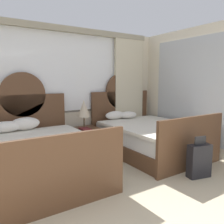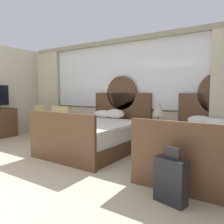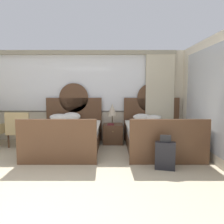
% 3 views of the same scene
% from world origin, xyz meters
% --- Properties ---
extents(wall_back_window, '(6.77, 0.22, 2.70)m').
position_xyz_m(wall_back_window, '(0.00, 4.28, 1.45)').
color(wall_back_window, beige).
rests_on(wall_back_window, ground_plane).
extents(bed_near_window, '(1.66, 2.22, 1.73)m').
position_xyz_m(bed_near_window, '(0.10, 3.17, 0.37)').
color(bed_near_window, brown).
rests_on(bed_near_window, ground_plane).
extents(bed_near_mirror, '(1.66, 2.22, 1.73)m').
position_xyz_m(bed_near_mirror, '(2.43, 3.17, 0.37)').
color(bed_near_mirror, brown).
rests_on(bed_near_mirror, ground_plane).
extents(nightstand_between_beds, '(0.56, 0.59, 0.55)m').
position_xyz_m(nightstand_between_beds, '(1.27, 3.86, 0.28)').
color(nightstand_between_beds, brown).
rests_on(nightstand_between_beds, ground_plane).
extents(table_lamp_on_nightstand, '(0.27, 0.27, 0.60)m').
position_xyz_m(table_lamp_on_nightstand, '(1.26, 3.88, 0.97)').
color(table_lamp_on_nightstand, brown).
rests_on(table_lamp_on_nightstand, nightstand_between_beds).
extents(book_on_nightstand, '(0.18, 0.26, 0.03)m').
position_xyz_m(book_on_nightstand, '(1.21, 3.74, 0.57)').
color(book_on_nightstand, maroon).
rests_on(book_on_nightstand, nightstand_between_beds).
extents(suitcase_on_floor, '(0.41, 0.25, 0.68)m').
position_xyz_m(suitcase_on_floor, '(2.28, 1.76, 0.28)').
color(suitcase_on_floor, black).
rests_on(suitcase_on_floor, ground_plane).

